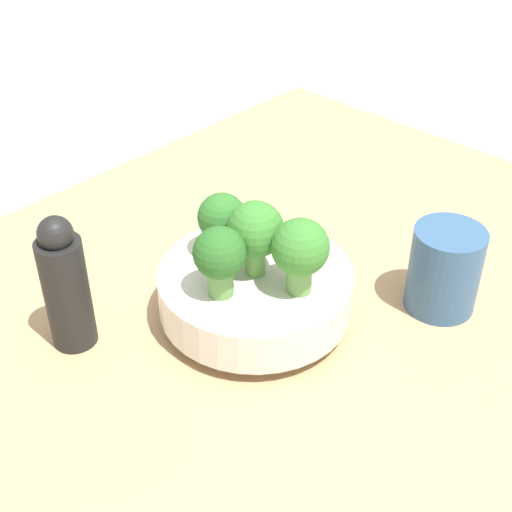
# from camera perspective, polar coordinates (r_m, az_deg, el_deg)

# --- Properties ---
(ground_plane) EXTENTS (6.00, 6.00, 0.00)m
(ground_plane) POSITION_cam_1_polar(r_m,az_deg,el_deg) (0.80, -0.80, -6.24)
(ground_plane) COLOR beige
(table) EXTENTS (1.03, 0.73, 0.03)m
(table) POSITION_cam_1_polar(r_m,az_deg,el_deg) (0.79, -0.81, -5.33)
(table) COLOR tan
(table) RESTS_ON ground_plane
(bowl) EXTENTS (0.20, 0.20, 0.06)m
(bowl) POSITION_cam_1_polar(r_m,az_deg,el_deg) (0.75, 0.00, -2.79)
(bowl) COLOR silver
(bowl) RESTS_ON table
(broccoli_floret_back) EXTENTS (0.06, 0.06, 0.08)m
(broccoli_floret_back) POSITION_cam_1_polar(r_m,az_deg,el_deg) (0.68, 3.55, 0.47)
(broccoli_floret_back) COLOR #609347
(broccoli_floret_back) RESTS_ON bowl
(broccoli_floret_right) EXTENTS (0.05, 0.05, 0.07)m
(broccoli_floret_right) POSITION_cam_1_polar(r_m,az_deg,el_deg) (0.68, -2.93, -0.03)
(broccoli_floret_right) COLOR #609347
(broccoli_floret_right) RESTS_ON bowl
(broccoli_floret_front) EXTENTS (0.05, 0.05, 0.07)m
(broccoli_floret_front) POSITION_cam_1_polar(r_m,az_deg,el_deg) (0.74, -2.48, 2.98)
(broccoli_floret_front) COLOR #7AB256
(broccoli_floret_front) RESTS_ON bowl
(broccoli_floret_center) EXTENTS (0.06, 0.06, 0.08)m
(broccoli_floret_center) POSITION_cam_1_polar(r_m,az_deg,el_deg) (0.70, 0.00, 2.01)
(broccoli_floret_center) COLOR #6BA34C
(broccoli_floret_center) RESTS_ON bowl
(cup) EXTENTS (0.08, 0.08, 0.10)m
(cup) POSITION_cam_1_polar(r_m,az_deg,el_deg) (0.78, 14.84, -1.05)
(cup) COLOR #33567F
(cup) RESTS_ON table
(pepper_mill) EXTENTS (0.05, 0.05, 0.15)m
(pepper_mill) POSITION_cam_1_polar(r_m,az_deg,el_deg) (0.72, -15.00, -2.31)
(pepper_mill) COLOR black
(pepper_mill) RESTS_ON table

